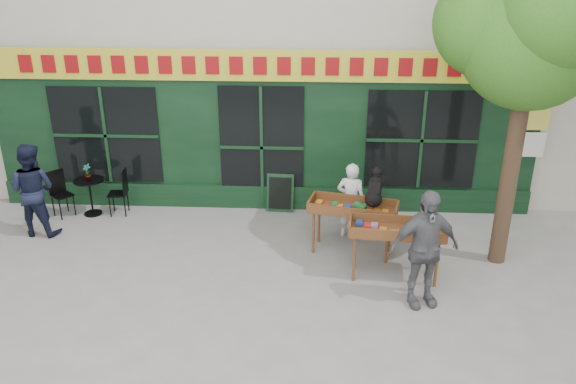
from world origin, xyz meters
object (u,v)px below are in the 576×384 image
man_right (424,249)px  man_left (32,190)px  dog (375,187)px  bistro_table (90,190)px  book_cart_right (396,232)px  book_cart_center (353,210)px  woman (351,200)px

man_right → man_left: size_ratio=1.04×
dog → bistro_table: (-5.60, 1.40, -0.75)m
dog → book_cart_right: bearing=-55.4°
book_cart_center → man_left: size_ratio=0.89×
book_cart_right → man_right: bearing=-63.3°
woman → man_left: (-5.95, -0.20, 0.17)m
bistro_table → man_left: 1.19m
woman → book_cart_right: size_ratio=0.94×
book_cart_center → man_left: (-5.95, 0.45, 0.07)m
dog → man_left: bearing=-171.6°
book_cart_right → woman: bearing=118.9°
woman → bistro_table: size_ratio=1.92×
book_cart_center → book_cart_right: 1.05m
dog → man_right: man_right is taller
book_cart_right → man_right: man_right is taller
book_cart_right → man_left: bearing=174.0°
bistro_table → book_cart_center: bearing=-14.4°
woman → man_left: size_ratio=0.82×
book_cart_center → book_cart_right: size_ratio=1.03×
dog → woman: (-0.35, 0.70, -0.56)m
woman → man_left: bearing=14.9°
book_cart_center → dog: size_ratio=2.67×
man_right → book_cart_center: bearing=106.2°
woman → bistro_table: bearing=5.4°
book_cart_center → dog: dog is taller
woman → book_cart_right: 1.61m
book_cart_right → bistro_table: (-5.91, 2.17, -0.28)m
book_cart_right → man_right: size_ratio=0.83×
book_cart_right → bistro_table: 6.30m
book_cart_center → man_right: (0.96, -1.57, 0.11)m
book_cart_right → dog: bearing=116.5°
man_left → bistro_table: bearing=-124.0°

